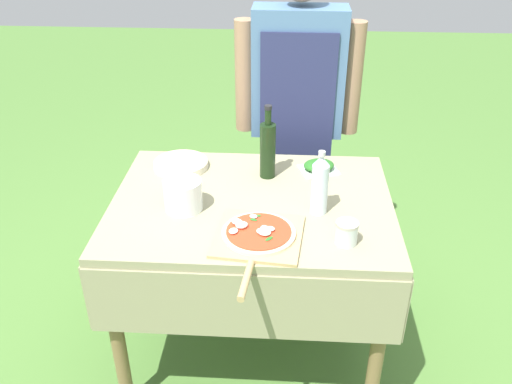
{
  "coord_description": "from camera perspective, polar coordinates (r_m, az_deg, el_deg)",
  "views": [
    {
      "loc": [
        0.13,
        -1.82,
        1.91
      ],
      "look_at": [
        0.02,
        0.0,
        0.84
      ],
      "focal_mm": 38.0,
      "sensor_mm": 36.0,
      "label": 1
    }
  ],
  "objects": [
    {
      "name": "ground_plane",
      "position": [
        2.64,
        -0.37,
        -15.91
      ],
      "size": [
        12.0,
        12.0,
        0.0
      ],
      "primitive_type": "plane",
      "color": "#517F38"
    },
    {
      "name": "person_cook",
      "position": [
        2.67,
        4.35,
        9.28
      ],
      "size": [
        0.6,
        0.2,
        1.61
      ],
      "rotation": [
        0.0,
        0.0,
        3.13
      ],
      "color": "#70604C",
      "rests_on": "ground"
    },
    {
      "name": "sauce_jar",
      "position": [
        1.9,
        9.49,
        -4.38
      ],
      "size": [
        0.08,
        0.08,
        0.08
      ],
      "color": "silver",
      "rests_on": "prep_table"
    },
    {
      "name": "pizza_on_peel",
      "position": [
        1.91,
        0.19,
        -4.62
      ],
      "size": [
        0.33,
        0.5,
        0.05
      ],
      "rotation": [
        0.0,
        0.0,
        -0.11
      ],
      "color": "tan",
      "rests_on": "prep_table"
    },
    {
      "name": "plate_stack",
      "position": [
        2.39,
        -7.91,
        2.9
      ],
      "size": [
        0.24,
        0.24,
        0.03
      ],
      "color": "beige",
      "rests_on": "prep_table"
    },
    {
      "name": "herb_container",
      "position": [
        2.36,
        6.63,
        2.73
      ],
      "size": [
        0.19,
        0.17,
        0.05
      ],
      "rotation": [
        0.0,
        0.0,
        0.31
      ],
      "color": "silver",
      "rests_on": "prep_table"
    },
    {
      "name": "water_bottle",
      "position": [
        2.01,
        6.74,
        0.81
      ],
      "size": [
        0.06,
        0.06,
        0.26
      ],
      "color": "silver",
      "rests_on": "prep_table"
    },
    {
      "name": "prep_table",
      "position": [
        2.2,
        -0.43,
        -3.56
      ],
      "size": [
        1.12,
        0.84,
        0.8
      ],
      "color": "gray",
      "rests_on": "ground"
    },
    {
      "name": "oil_bottle",
      "position": [
        2.25,
        1.24,
        4.55
      ],
      "size": [
        0.07,
        0.07,
        0.32
      ],
      "color": "black",
      "rests_on": "prep_table"
    },
    {
      "name": "mixing_tub",
      "position": [
        2.07,
        -7.68,
        -0.3
      ],
      "size": [
        0.15,
        0.15,
        0.12
      ],
      "primitive_type": "cylinder",
      "color": "silver",
      "rests_on": "prep_table"
    }
  ]
}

